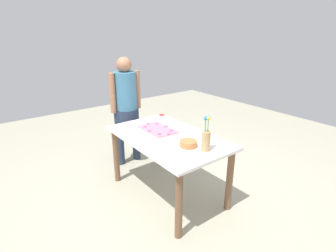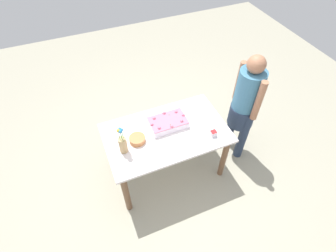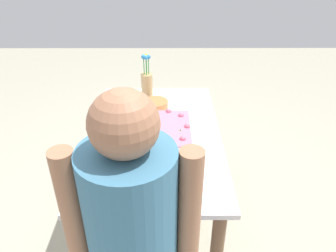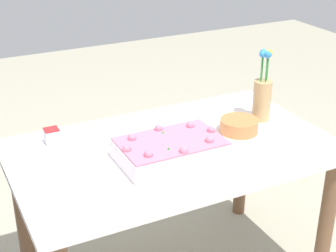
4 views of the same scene
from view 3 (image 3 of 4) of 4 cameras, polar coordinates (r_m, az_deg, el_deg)
ground_plane at (r=2.54m, az=-2.02°, el=-15.38°), size 8.00×8.00×0.00m
dining_table at (r=2.13m, az=-2.32°, el=-4.06°), size 1.37×0.83×0.73m
sheet_cake at (r=1.99m, az=0.15°, el=-1.17°), size 0.43×0.27×0.11m
serving_plate_with_slice at (r=1.72m, az=-11.39°, el=-8.98°), size 0.19×0.19×0.08m
cake_knife at (r=1.66m, az=2.69°, el=-10.91°), size 0.15×0.16×0.00m
flower_vase at (r=2.46m, az=-3.69°, el=7.38°), size 0.09×0.09×0.34m
fruit_bowl at (r=2.34m, az=-2.04°, el=3.71°), size 0.17×0.17×0.06m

